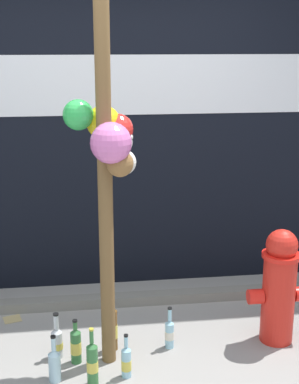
{
  "coord_description": "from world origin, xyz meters",
  "views": [
    {
      "loc": [
        -0.25,
        -2.89,
        2.06
      ],
      "look_at": [
        0.16,
        0.32,
        1.15
      ],
      "focal_mm": 51.01,
      "sensor_mm": 36.0,
      "label": 1
    }
  ],
  "objects_px": {
    "bottle_3": "(113,328)",
    "memorial_post": "(107,114)",
    "bottle_5": "(169,333)",
    "bottle_0": "(92,363)",
    "bottle_1": "(55,364)",
    "fire_hydrant": "(279,286)",
    "bottle_4": "(57,341)",
    "bottle_2": "(126,361)",
    "bottle_6": "(76,345)"
  },
  "relations": [
    {
      "from": "bottle_5",
      "to": "bottle_2",
      "type": "bearing_deg",
      "value": -137.23
    },
    {
      "from": "bottle_4",
      "to": "bottle_5",
      "type": "bearing_deg",
      "value": 1.54
    },
    {
      "from": "bottle_3",
      "to": "bottle_6",
      "type": "height_order",
      "value": "bottle_3"
    },
    {
      "from": "bottle_4",
      "to": "bottle_5",
      "type": "distance_m",
      "value": 0.77
    },
    {
      "from": "bottle_1",
      "to": "bottle_3",
      "type": "relative_size",
      "value": 0.75
    },
    {
      "from": "bottle_1",
      "to": "bottle_6",
      "type": "xyz_separation_m",
      "value": [
        0.13,
        0.18,
        0.01
      ]
    },
    {
      "from": "bottle_4",
      "to": "memorial_post",
      "type": "bearing_deg",
      "value": -14.13
    },
    {
      "from": "bottle_2",
      "to": "bottle_4",
      "type": "bearing_deg",
      "value": 147.5
    },
    {
      "from": "bottle_0",
      "to": "fire_hydrant",
      "type": "bearing_deg",
      "value": 15.55
    },
    {
      "from": "memorial_post",
      "to": "bottle_6",
      "type": "bearing_deg",
      "value": 177.36
    },
    {
      "from": "memorial_post",
      "to": "fire_hydrant",
      "type": "relative_size",
      "value": 3.5
    },
    {
      "from": "bottle_2",
      "to": "bottle_3",
      "type": "bearing_deg",
      "value": 100.42
    },
    {
      "from": "bottle_5",
      "to": "bottle_0",
      "type": "bearing_deg",
      "value": -146.27
    },
    {
      "from": "bottle_4",
      "to": "bottle_6",
      "type": "bearing_deg",
      "value": -32.54
    },
    {
      "from": "bottle_1",
      "to": "bottle_2",
      "type": "bearing_deg",
      "value": -2.04
    },
    {
      "from": "bottle_1",
      "to": "bottle_5",
      "type": "distance_m",
      "value": 0.82
    },
    {
      "from": "memorial_post",
      "to": "bottle_4",
      "type": "height_order",
      "value": "memorial_post"
    },
    {
      "from": "bottle_2",
      "to": "bottle_5",
      "type": "distance_m",
      "value": 0.44
    },
    {
      "from": "bottle_0",
      "to": "bottle_4",
      "type": "xyz_separation_m",
      "value": [
        -0.23,
        0.34,
        -0.03
      ]
    },
    {
      "from": "bottle_0",
      "to": "bottle_3",
      "type": "height_order",
      "value": "bottle_3"
    },
    {
      "from": "bottle_3",
      "to": "bottle_4",
      "type": "relative_size",
      "value": 1.28
    },
    {
      "from": "fire_hydrant",
      "to": "bottle_2",
      "type": "xyz_separation_m",
      "value": [
        -1.09,
        -0.3,
        -0.31
      ]
    },
    {
      "from": "bottle_1",
      "to": "bottle_3",
      "type": "xyz_separation_m",
      "value": [
        0.39,
        0.31,
        0.04
      ]
    },
    {
      "from": "bottle_2",
      "to": "bottle_6",
      "type": "relative_size",
      "value": 0.96
    },
    {
      "from": "bottle_0",
      "to": "bottle_6",
      "type": "relative_size",
      "value": 1.25
    },
    {
      "from": "bottle_2",
      "to": "bottle_6",
      "type": "distance_m",
      "value": 0.37
    },
    {
      "from": "memorial_post",
      "to": "bottle_4",
      "type": "distance_m",
      "value": 1.57
    },
    {
      "from": "fire_hydrant",
      "to": "bottle_3",
      "type": "bearing_deg",
      "value": 178.88
    },
    {
      "from": "fire_hydrant",
      "to": "bottle_1",
      "type": "bearing_deg",
      "value": -169.38
    },
    {
      "from": "memorial_post",
      "to": "bottle_2",
      "type": "relative_size",
      "value": 9.79
    },
    {
      "from": "memorial_post",
      "to": "bottle_1",
      "type": "relative_size",
      "value": 9.29
    },
    {
      "from": "fire_hydrant",
      "to": "bottle_3",
      "type": "xyz_separation_m",
      "value": [
        -1.15,
        0.02,
        -0.26
      ]
    },
    {
      "from": "bottle_0",
      "to": "bottle_3",
      "type": "distance_m",
      "value": 0.42
    },
    {
      "from": "bottle_3",
      "to": "bottle_6",
      "type": "distance_m",
      "value": 0.29
    },
    {
      "from": "fire_hydrant",
      "to": "bottle_4",
      "type": "relative_size",
      "value": 2.57
    },
    {
      "from": "bottle_0",
      "to": "bottle_5",
      "type": "xyz_separation_m",
      "value": [
        0.54,
        0.36,
        -0.04
      ]
    },
    {
      "from": "memorial_post",
      "to": "fire_hydrant",
      "type": "distance_m",
      "value": 1.7
    },
    {
      "from": "fire_hydrant",
      "to": "bottle_6",
      "type": "relative_size",
      "value": 2.67
    },
    {
      "from": "fire_hydrant",
      "to": "bottle_0",
      "type": "distance_m",
      "value": 1.38
    },
    {
      "from": "bottle_4",
      "to": "bottle_6",
      "type": "distance_m",
      "value": 0.15
    },
    {
      "from": "bottle_3",
      "to": "fire_hydrant",
      "type": "bearing_deg",
      "value": -1.12
    },
    {
      "from": "fire_hydrant",
      "to": "bottle_1",
      "type": "relative_size",
      "value": 2.66
    },
    {
      "from": "bottle_2",
      "to": "bottle_5",
      "type": "height_order",
      "value": "bottle_5"
    },
    {
      "from": "memorial_post",
      "to": "bottle_5",
      "type": "xyz_separation_m",
      "value": [
        0.41,
        0.11,
        -1.53
      ]
    },
    {
      "from": "bottle_3",
      "to": "memorial_post",
      "type": "bearing_deg",
      "value": -98.27
    },
    {
      "from": "bottle_2",
      "to": "bottle_3",
      "type": "xyz_separation_m",
      "value": [
        -0.06,
        0.33,
        0.05
      ]
    },
    {
      "from": "bottle_2",
      "to": "bottle_0",
      "type": "bearing_deg",
      "value": -164.58
    },
    {
      "from": "fire_hydrant",
      "to": "bottle_5",
      "type": "height_order",
      "value": "fire_hydrant"
    },
    {
      "from": "bottle_3",
      "to": "bottle_5",
      "type": "height_order",
      "value": "bottle_3"
    },
    {
      "from": "bottle_3",
      "to": "bottle_4",
      "type": "xyz_separation_m",
      "value": [
        -0.38,
        -0.05,
        -0.04
      ]
    }
  ]
}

